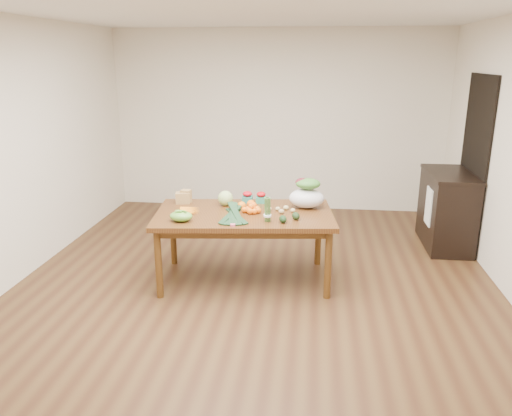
# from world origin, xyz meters

# --- Properties ---
(floor) EXTENTS (6.00, 6.00, 0.00)m
(floor) POSITION_xyz_m (0.00, 0.00, 0.00)
(floor) COLOR #4E341A
(floor) RESTS_ON ground
(ceiling) EXTENTS (5.00, 6.00, 0.02)m
(ceiling) POSITION_xyz_m (0.00, 0.00, 2.70)
(ceiling) COLOR white
(ceiling) RESTS_ON room_walls
(room_walls) EXTENTS (5.02, 6.02, 2.70)m
(room_walls) POSITION_xyz_m (0.00, 0.00, 1.35)
(room_walls) COLOR silver
(room_walls) RESTS_ON floor
(dining_table) EXTENTS (1.91, 1.20, 0.75)m
(dining_table) POSITION_xyz_m (-0.13, 0.27, 0.38)
(dining_table) COLOR #563614
(dining_table) RESTS_ON floor
(doorway_dark) EXTENTS (0.02, 1.00, 2.10)m
(doorway_dark) POSITION_xyz_m (2.48, 1.60, 1.05)
(doorway_dark) COLOR black
(doorway_dark) RESTS_ON floor
(cabinet) EXTENTS (0.52, 1.02, 0.94)m
(cabinet) POSITION_xyz_m (2.22, 1.57, 0.47)
(cabinet) COLOR black
(cabinet) RESTS_ON floor
(dish_towel) EXTENTS (0.02, 0.28, 0.45)m
(dish_towel) POSITION_xyz_m (1.96, 1.40, 0.55)
(dish_towel) COLOR white
(dish_towel) RESTS_ON cabinet
(paper_bag) EXTENTS (0.22, 0.19, 0.14)m
(paper_bag) POSITION_xyz_m (-0.85, 0.53, 0.82)
(paper_bag) COLOR #A57A4A
(paper_bag) RESTS_ON dining_table
(cabbage) EXTENTS (0.16, 0.16, 0.16)m
(cabbage) POSITION_xyz_m (-0.37, 0.50, 0.83)
(cabbage) COLOR #AFCD76
(cabbage) RESTS_ON dining_table
(strawberry_basket_a) EXTENTS (0.12, 0.12, 0.10)m
(strawberry_basket_a) POSITION_xyz_m (-0.15, 0.64, 0.80)
(strawberry_basket_a) COLOR red
(strawberry_basket_a) RESTS_ON dining_table
(strawberry_basket_b) EXTENTS (0.12, 0.12, 0.10)m
(strawberry_basket_b) POSITION_xyz_m (-0.00, 0.65, 0.80)
(strawberry_basket_b) COLOR red
(strawberry_basket_b) RESTS_ON dining_table
(orange_a) EXTENTS (0.09, 0.09, 0.09)m
(orange_a) POSITION_xyz_m (-0.17, 0.36, 0.79)
(orange_a) COLOR orange
(orange_a) RESTS_ON dining_table
(orange_b) EXTENTS (0.09, 0.09, 0.09)m
(orange_b) POSITION_xyz_m (-0.08, 0.43, 0.80)
(orange_b) COLOR orange
(orange_b) RESTS_ON dining_table
(orange_c) EXTENTS (0.08, 0.08, 0.08)m
(orange_c) POSITION_xyz_m (-0.05, 0.39, 0.79)
(orange_c) COLOR #FF650F
(orange_c) RESTS_ON dining_table
(mandarin_cluster) EXTENTS (0.20, 0.20, 0.10)m
(mandarin_cluster) POSITION_xyz_m (-0.06, 0.27, 0.80)
(mandarin_cluster) COLOR #F65C0F
(mandarin_cluster) RESTS_ON dining_table
(carrots) EXTENTS (0.25, 0.27, 0.03)m
(carrots) POSITION_xyz_m (-0.70, 0.24, 0.76)
(carrots) COLOR orange
(carrots) RESTS_ON dining_table
(snap_pea_bag) EXTENTS (0.22, 0.17, 0.10)m
(snap_pea_bag) POSITION_xyz_m (-0.71, -0.08, 0.80)
(snap_pea_bag) COLOR #5B9E35
(snap_pea_bag) RESTS_ON dining_table
(kale_bunch) EXTENTS (0.36, 0.43, 0.16)m
(kale_bunch) POSITION_xyz_m (-0.19, -0.07, 0.83)
(kale_bunch) COLOR black
(kale_bunch) RESTS_ON dining_table
(asparagus_bundle) EXTENTS (0.09, 0.12, 0.26)m
(asparagus_bundle) POSITION_xyz_m (0.13, -0.00, 0.88)
(asparagus_bundle) COLOR #4D843C
(asparagus_bundle) RESTS_ON dining_table
(potato_a) EXTENTS (0.05, 0.05, 0.05)m
(potato_a) POSITION_xyz_m (0.12, 0.35, 0.77)
(potato_a) COLOR tan
(potato_a) RESTS_ON dining_table
(potato_b) EXTENTS (0.06, 0.05, 0.05)m
(potato_b) POSITION_xyz_m (0.25, 0.27, 0.77)
(potato_b) COLOR tan
(potato_b) RESTS_ON dining_table
(potato_c) EXTENTS (0.06, 0.05, 0.05)m
(potato_c) POSITION_xyz_m (0.29, 0.41, 0.77)
(potato_c) COLOR #D7C47C
(potato_c) RESTS_ON dining_table
(potato_d) EXTENTS (0.05, 0.05, 0.04)m
(potato_d) POSITION_xyz_m (0.20, 0.37, 0.77)
(potato_d) COLOR tan
(potato_d) RESTS_ON dining_table
(potato_e) EXTENTS (0.05, 0.04, 0.04)m
(potato_e) POSITION_xyz_m (0.36, 0.33, 0.77)
(potato_e) COLOR tan
(potato_e) RESTS_ON dining_table
(avocado_a) EXTENTS (0.10, 0.12, 0.07)m
(avocado_a) POSITION_xyz_m (0.28, -0.01, 0.79)
(avocado_a) COLOR black
(avocado_a) RESTS_ON dining_table
(avocado_b) EXTENTS (0.10, 0.13, 0.07)m
(avocado_b) POSITION_xyz_m (0.40, 0.10, 0.79)
(avocado_b) COLOR black
(avocado_b) RESTS_ON dining_table
(salad_bag) EXTENTS (0.40, 0.32, 0.29)m
(salad_bag) POSITION_xyz_m (0.50, 0.52, 0.89)
(salad_bag) COLOR white
(salad_bag) RESTS_ON dining_table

